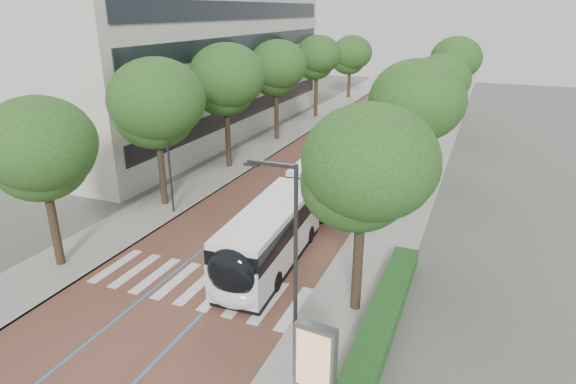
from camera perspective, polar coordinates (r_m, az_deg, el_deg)
name	(u,v)px	position (r m, az deg, el deg)	size (l,w,h in m)	color
ground	(183,296)	(23.44, -12.32, -11.91)	(160.00, 160.00, 0.00)	#51544C
road	(375,122)	(58.50, 10.29, 8.16)	(11.00, 140.00, 0.02)	brown
sidewalk_left	(315,117)	(60.46, 3.27, 8.91)	(4.00, 140.00, 0.12)	gray
sidewalk_right	(441,127)	(57.44, 17.65, 7.34)	(4.00, 140.00, 0.12)	gray
kerb_left	(330,118)	(59.88, 5.01, 8.75)	(0.20, 140.00, 0.14)	gray
kerb_right	(424,126)	(57.62, 15.77, 7.58)	(0.20, 140.00, 0.14)	gray
zebra_crossing	(198,285)	(24.02, -10.58, -10.83)	(10.55, 3.60, 0.01)	silver
lane_line_left	(362,121)	(58.84, 8.76, 8.34)	(0.12, 126.00, 0.01)	teal
lane_line_right	(389,123)	(58.20, 11.84, 8.00)	(0.12, 126.00, 0.01)	teal
office_building	(173,65)	(54.22, -13.48, 14.46)	(18.11, 40.00, 14.00)	#BBB9AE
hedge	(377,333)	(20.10, 10.50, -16.13)	(1.20, 14.00, 0.80)	#153E16
streetlight_near	(290,259)	(15.90, 0.29, -8.00)	(1.82, 0.20, 8.00)	#2B2C2E
streetlight_far	(411,115)	(39.03, 14.42, 8.84)	(1.82, 0.20, 8.00)	#2B2C2E
lamp_post_left	(168,153)	(31.05, -14.00, 4.56)	(0.14, 0.14, 8.00)	#2B2C2E
trees_left	(263,78)	(45.59, -3.01, 13.34)	(6.09, 60.54, 9.58)	black
trees_right	(429,93)	(38.95, 16.32, 11.20)	(5.81, 47.60, 9.24)	black
lead_bus	(295,209)	(28.00, 0.81, -2.01)	(3.44, 18.50, 3.20)	black
bus_queued_0	(371,142)	(42.99, 9.81, 5.87)	(3.09, 12.50, 3.20)	silver
bus_queued_1	(396,114)	(55.27, 12.64, 8.98)	(2.74, 12.44, 3.20)	silver
bus_queued_2	(418,96)	(68.12, 15.15, 10.93)	(3.34, 12.54, 3.20)	silver
bus_queued_3	(426,82)	(81.97, 15.99, 12.42)	(3.11, 12.50, 3.20)	silver
ad_panel	(315,361)	(16.78, 3.25, -19.40)	(1.44, 0.60, 2.94)	#59595B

